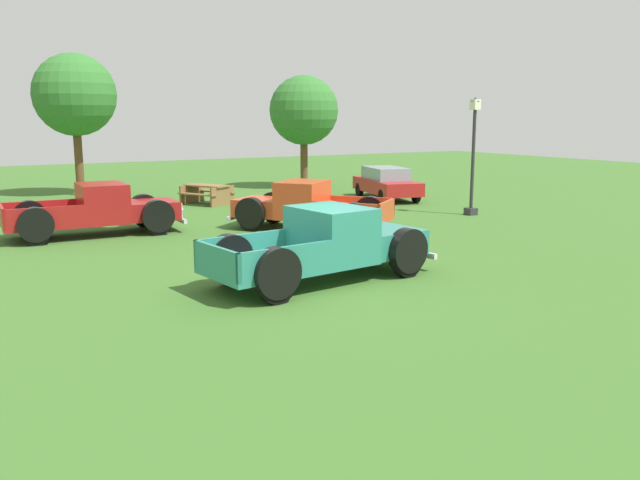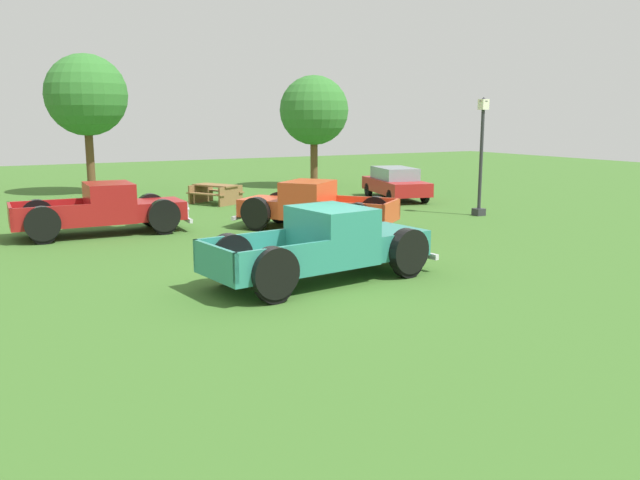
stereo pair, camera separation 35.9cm
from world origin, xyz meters
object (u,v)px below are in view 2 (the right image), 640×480
Objects in this scene: oak_tree_east at (86,95)px; oak_tree_center at (314,111)px; picnic_table at (215,192)px; lamp_post_near at (481,154)px; sedan_distant_a at (395,183)px; pickup_truck_behind_right at (112,210)px; pickup_truck_behind_left at (306,206)px; pickup_truck_foreground at (334,245)px.

oak_tree_center is at bearing -12.28° from oak_tree_east.
oak_tree_center is at bearing 28.91° from picnic_table.
oak_tree_east is 10.51m from oak_tree_center.
lamp_post_near is 17.43m from oak_tree_east.
oak_tree_center is (-0.75, 5.90, 3.05)m from sedan_distant_a.
pickup_truck_behind_right is 12.63m from sedan_distant_a.
lamp_post_near reaches higher than pickup_truck_behind_left.
picnic_table is at bearing -151.09° from oak_tree_center.
oak_tree_center is (8.53, 16.77, 3.01)m from pickup_truck_foreground.
pickup_truck_behind_left is 0.91× the size of oak_tree_center.
pickup_truck_behind_left is 8.44m from sedan_distant_a.
pickup_truck_foreground is 13.37m from picnic_table.
oak_tree_center is at bearing 63.03° from pickup_truck_foreground.
oak_tree_east is 1.14× the size of oak_tree_center.
lamp_post_near is (-0.08, -5.26, 1.46)m from sedan_distant_a.
picnic_table is at bearing 81.04° from pickup_truck_foreground.
pickup_truck_foreground is 2.34× the size of picnic_table.
oak_tree_center is (-0.68, 11.17, 1.59)m from lamp_post_near.
oak_tree_east reaches higher than pickup_truck_behind_left.
pickup_truck_behind_left is 14.18m from oak_tree_east.
oak_tree_east reaches higher than pickup_truck_behind_right.
pickup_truck_behind_right is 2.22× the size of picnic_table.
sedan_distant_a is at bearing 12.66° from pickup_truck_behind_right.
pickup_truck_behind_right reaches higher than picnic_table.
picnic_table is (5.11, 5.11, -0.24)m from pickup_truck_behind_right.
picnic_table is 0.37× the size of oak_tree_east.
pickup_truck_foreground is 0.86× the size of oak_tree_east.
picnic_table is (2.08, 13.20, -0.26)m from pickup_truck_foreground.
pickup_truck_foreground is 1.24× the size of sedan_distant_a.
oak_tree_east is at bearing 129.20° from lamp_post_near.
lamp_post_near is at bearing -50.80° from oak_tree_east.
pickup_truck_behind_right is 0.82× the size of oak_tree_east.
pickup_truck_behind_left reaches higher than sedan_distant_a.
sedan_distant_a is at bearing 49.47° from pickup_truck_foreground.
pickup_truck_behind_left is at bearing -72.37° from oak_tree_east.
pickup_truck_behind_left is 6.94m from lamp_post_near.
sedan_distant_a is 0.70× the size of oak_tree_east.
sedan_distant_a is (6.85, 4.92, -0.01)m from pickup_truck_behind_left.
lamp_post_near is 1.81× the size of picnic_table.
sedan_distant_a is 7.58m from picnic_table.
sedan_distant_a is 0.79× the size of oak_tree_center.
lamp_post_near reaches higher than pickup_truck_foreground.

